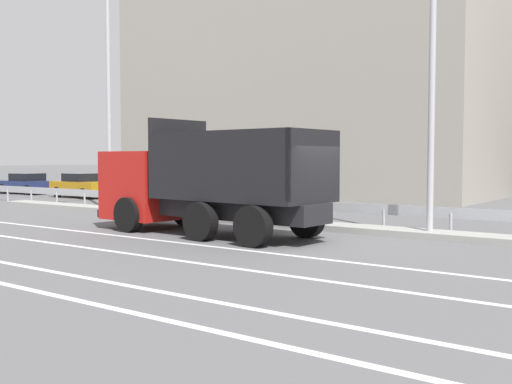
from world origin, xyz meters
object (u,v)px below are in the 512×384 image
parked_car_3 (239,191)px  parked_car_0 (27,183)px  parked_car_2 (151,187)px  street_lamp_2 (429,65)px  median_road_sign (207,181)px  parked_car_1 (84,185)px  street_lamp_1 (106,66)px  dump_truck (187,190)px

parked_car_3 → parked_car_0: bearing=89.5°
parked_car_2 → street_lamp_2: bearing=67.6°
street_lamp_2 → median_road_sign: bearing=178.7°
parked_car_1 → parked_car_3: bearing=93.8°
street_lamp_1 → parked_car_3: street_lamp_1 is taller
parked_car_0 → parked_car_2: (10.58, 0.36, 0.06)m
street_lamp_2 → parked_car_0: (-27.44, 5.40, -4.06)m
dump_truck → parked_car_0: bearing=71.8°
street_lamp_1 → street_lamp_2: size_ratio=1.30×
median_road_sign → street_lamp_1: (-5.28, -0.10, 4.51)m
median_road_sign → dump_truck: bearing=-58.5°
street_lamp_1 → street_lamp_2: 13.48m
street_lamp_1 → parked_car_0: bearing=159.3°
parked_car_1 → parked_car_3: 10.86m
dump_truck → street_lamp_2: bearing=-62.7°
dump_truck → parked_car_1: dump_truck is taller
dump_truck → parked_car_1: size_ratio=1.87×
dump_truck → parked_car_3: 9.45m
dump_truck → parked_car_2: bearing=53.9°
street_lamp_1 → parked_car_2: (-3.44, 5.67, -5.19)m
street_lamp_1 → parked_car_2: street_lamp_1 is taller
street_lamp_1 → median_road_sign: bearing=1.1°
street_lamp_1 → street_lamp_2: street_lamp_1 is taller
median_road_sign → parked_car_1: (-13.51, 5.05, -0.70)m
parked_car_0 → parked_car_1: size_ratio=0.99×
street_lamp_2 → parked_car_2: 18.27m
street_lamp_1 → parked_car_3: 7.92m
dump_truck → median_road_sign: (-1.86, 3.03, 0.15)m
street_lamp_1 → parked_car_0: 15.88m
dump_truck → street_lamp_1: size_ratio=0.70×
parked_car_3 → parked_car_2: bearing=86.4°
street_lamp_2 → parked_car_1: 22.64m
median_road_sign → parked_car_2: (-8.72, 5.57, -0.68)m
dump_truck → parked_car_0: 22.71m
median_road_sign → parked_car_2: size_ratio=0.66×
dump_truck → street_lamp_2: size_ratio=0.91×
parked_car_0 → parked_car_2: bearing=-92.2°
median_road_sign → parked_car_0: (-19.30, 5.21, -0.74)m
street_lamp_2 → parked_car_3: 12.75m
median_road_sign → parked_car_1: median_road_sign is taller
parked_car_1 → street_lamp_2: bearing=79.1°
parked_car_1 → parked_car_2: bearing=99.0°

